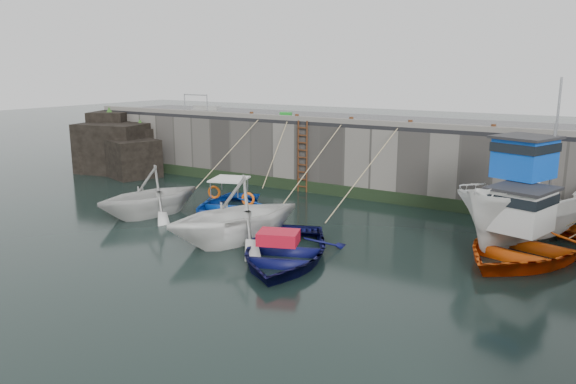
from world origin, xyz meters
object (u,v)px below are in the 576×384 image
Objects in this scene: bollard_d at (410,123)px; boat_far_white at (529,210)px; boat_near_blacktrim at (236,242)px; bollard_b at (297,117)px; bollard_e at (493,128)px; bollard_c at (351,120)px; boat_near_white at (151,215)px; fish_crate at (286,115)px; bollard_a at (252,115)px; ladder at (302,157)px; boat_far_orange at (526,242)px; boat_near_blue at (226,213)px; boat_near_navy at (284,259)px.

boat_far_white is at bearing -29.79° from bollard_d.
boat_far_white is at bearing 55.19° from boat_near_blacktrim.
bollard_b is 8.50m from bollard_e.
boat_near_white is at bearing -125.80° from bollard_c.
fish_crate is 1.91× the size of bollard_a.
ladder is at bearing 128.03° from boat_near_blacktrim.
bollard_c reaches higher than ladder.
bollard_b and bollard_d have the same top height.
boat_far_orange is 5.59m from bollard_e.
boat_far_white is at bearing -6.09° from boat_near_blue.
boat_near_white is (-2.79, -6.58, -1.59)m from ladder.
boat_near_blacktrim reaches higher than boat_near_white.
bollard_b reaches higher than boat_near_blacktrim.
bollard_b reaches higher than boat_near_navy.
ladder is 10.25m from boat_far_white.
boat_near_blue is 8.14m from bollard_d.
bollard_a is at bearing 176.83° from boat_far_orange.
boat_near_blacktrim is (2.59, -2.74, 0.00)m from boat_near_blue.
boat_near_blacktrim is 10.43m from bollard_e.
boat_near_blacktrim is 0.68× the size of boat_far_orange.
ladder is at bearing -6.38° from bollard_a.
boat_near_blue is at bearing -136.45° from bollard_d.
boat_near_blue is at bearing -118.57° from bollard_c.
boat_near_navy is at bearing 9.07° from boat_near_blacktrim.
boat_far_white reaches higher than bollard_b.
bollard_a is at bearing -172.24° from fish_crate.
boat_far_white is 25.07× the size of bollard_a.
boat_far_white is 8.53m from bollard_c.
fish_crate is at bearing 172.92° from bollard_d.
bollard_c is (3.78, -0.79, 0.00)m from fish_crate.
boat_far_orange is at bearing 25.67° from boat_near_white.
bollard_b is 2.70m from bollard_c.
bollard_c is at bearing 82.41° from boat_near_navy.
boat_near_white is 10.79m from bollard_d.
boat_near_white is at bearing -153.55° from boat_far_orange.
ladder is 2.59m from fish_crate.
boat_near_blacktrim is 0.66× the size of boat_far_white.
boat_near_blue is 6.70m from bollard_c.
ladder is at bearing 65.01° from boat_near_blue.
bollard_d is (-5.32, 4.29, 2.90)m from boat_far_orange.
boat_near_blacktrim is 16.61× the size of bollard_a.
ladder is 9.25m from boat_near_navy.
bollard_b is at bearing 146.14° from ladder.
boat_near_blacktrim is 8.88m from boat_far_orange.
bollard_c is (2.70, 0.00, 0.00)m from bollard_b.
bollard_c is at bearing 178.79° from boat_far_white.
boat_near_blacktrim is 9.89m from bollard_a.
boat_near_navy is at bearing -49.45° from bollard_a.
ladder is 10.93m from boat_far_orange.
boat_far_orange is (10.12, -3.95, -1.19)m from ladder.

